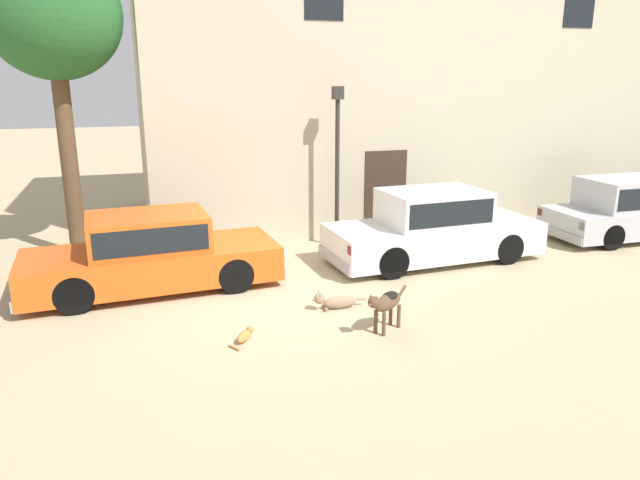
{
  "coord_description": "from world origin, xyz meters",
  "views": [
    {
      "loc": [
        -2.23,
        -9.83,
        3.84
      ],
      "look_at": [
        0.97,
        0.2,
        0.9
      ],
      "focal_mm": 33.02,
      "sensor_mm": 36.0,
      "label": 1
    }
  ],
  "objects": [
    {
      "name": "acacia_tree_left",
      "position": [
        -3.51,
        3.66,
        4.94
      ],
      "size": [
        2.7,
        2.43,
        6.31
      ],
      "color": "brown",
      "rests_on": "ground_plane"
    },
    {
      "name": "stray_dog_spotted",
      "position": [
        1.32,
        -2.07,
        0.47
      ],
      "size": [
        0.91,
        0.6,
        0.7
      ],
      "rotation": [
        0.0,
        0.0,
        3.69
      ],
      "color": "brown",
      "rests_on": "ground_plane"
    },
    {
      "name": "stray_dog_tan",
      "position": [
        0.86,
        -0.98,
        0.14
      ],
      "size": [
        0.99,
        0.22,
        0.34
      ],
      "rotation": [
        0.0,
        0.0,
        3.12
      ],
      "color": "#997F60",
      "rests_on": "ground_plane"
    },
    {
      "name": "parked_sedan_second",
      "position": [
        3.76,
        0.99,
        0.75
      ],
      "size": [
        4.76,
        1.93,
        1.54
      ],
      "rotation": [
        0.0,
        0.0,
        0.05
      ],
      "color": "silver",
      "rests_on": "ground_plane"
    },
    {
      "name": "parked_sedan_third",
      "position": [
        9.23,
        1.2,
        0.74
      ],
      "size": [
        4.39,
        1.8,
        1.48
      ],
      "rotation": [
        0.0,
        0.0,
        -0.02
      ],
      "color": "#B2B5BA",
      "rests_on": "ground_plane"
    },
    {
      "name": "stray_cat",
      "position": [
        -0.84,
        -1.75,
        0.08
      ],
      "size": [
        0.44,
        0.54,
        0.17
      ],
      "rotation": [
        0.0,
        0.0,
        0.92
      ],
      "color": "#B77F3D",
      "rests_on": "ground_plane"
    },
    {
      "name": "street_lamp",
      "position": [
        2.18,
        2.69,
        2.34
      ],
      "size": [
        0.22,
        0.22,
        3.63
      ],
      "color": "#2D2B28",
      "rests_on": "ground_plane"
    },
    {
      "name": "ground_plane",
      "position": [
        0.0,
        0.0,
        0.0
      ],
      "size": [
        80.0,
        80.0,
        0.0
      ],
      "primitive_type": "plane",
      "color": "tan"
    },
    {
      "name": "apartment_block",
      "position": [
        6.05,
        6.42,
        4.13
      ],
      "size": [
        15.99,
        6.25,
        8.26
      ],
      "color": "#BCB299",
      "rests_on": "ground_plane"
    },
    {
      "name": "parked_sedan_nearest",
      "position": [
        -2.04,
        1.02,
        0.7
      ],
      "size": [
        4.81,
        2.05,
        1.43
      ],
      "rotation": [
        0.0,
        0.0,
        0.06
      ],
      "color": "#D15619",
      "rests_on": "ground_plane"
    }
  ]
}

